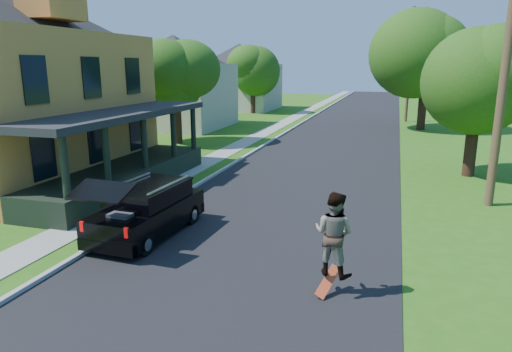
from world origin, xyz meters
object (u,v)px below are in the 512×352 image
(tree_right_near, at_px, (478,72))
(black_suv, at_px, (147,210))
(utility_pole_near, at_px, (508,43))
(skateboarder, at_px, (334,234))

(tree_right_near, bearing_deg, black_suv, -132.69)
(utility_pole_near, bearing_deg, skateboarder, -103.36)
(utility_pole_near, bearing_deg, black_suv, -132.95)
(skateboarder, distance_m, tree_right_near, 13.90)
(black_suv, bearing_deg, utility_pole_near, 34.24)
(black_suv, height_order, tree_right_near, tree_right_near)
(tree_right_near, bearing_deg, utility_pole_near, -88.52)
(black_suv, distance_m, tree_right_near, 15.26)
(skateboarder, bearing_deg, tree_right_near, -90.71)
(tree_right_near, xyz_separation_m, utility_pole_near, (0.12, -4.67, 0.96))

